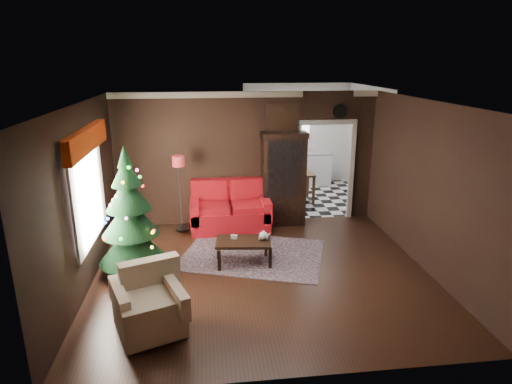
{
  "coord_description": "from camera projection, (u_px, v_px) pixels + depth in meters",
  "views": [
    {
      "loc": [
        -0.89,
        -6.47,
        3.43
      ],
      "look_at": [
        0.0,
        0.9,
        1.15
      ],
      "focal_mm": 30.5,
      "sensor_mm": 36.0,
      "label": 1
    }
  ],
  "objects": [
    {
      "name": "armchair",
      "position": [
        148.0,
        300.0,
        5.57
      ],
      "size": [
        1.09,
        1.09,
        0.86
      ],
      "primitive_type": null,
      "rotation": [
        0.0,
        0.0,
        0.37
      ],
      "color": "beige",
      "rests_on": "ground"
    },
    {
      "name": "doorway",
      "position": [
        324.0,
        172.0,
        9.51
      ],
      "size": [
        1.1,
        0.1,
        2.1
      ],
      "primitive_type": null,
      "color": "silver",
      "rests_on": "ground"
    },
    {
      "name": "wall_clock",
      "position": [
        339.0,
        111.0,
        9.1
      ],
      "size": [
        0.32,
        0.32,
        0.06
      ],
      "primitive_type": "cylinder",
      "color": "white",
      "rests_on": "wall_back"
    },
    {
      "name": "wall_front",
      "position": [
        295.0,
        265.0,
        4.46
      ],
      "size": [
        5.5,
        0.0,
        5.5
      ],
      "primitive_type": "plane",
      "rotation": [
        -1.57,
        0.0,
        0.0
      ],
      "color": "black",
      "rests_on": "ground"
    },
    {
      "name": "wall_back",
      "position": [
        247.0,
        159.0,
        9.21
      ],
      "size": [
        5.5,
        0.0,
        5.5
      ],
      "primitive_type": "plane",
      "rotation": [
        1.57,
        0.0,
        0.0
      ],
      "color": "black",
      "rests_on": "ground"
    },
    {
      "name": "curio_cabinet",
      "position": [
        283.0,
        181.0,
        9.21
      ],
      "size": [
        0.9,
        0.45,
        1.9
      ],
      "primitive_type": null,
      "color": "black",
      "rests_on": "ground"
    },
    {
      "name": "kitchen_counter",
      "position": [
        298.0,
        169.0,
        12.25
      ],
      "size": [
        1.8,
        0.6,
        0.9
      ],
      "primitive_type": "cube",
      "color": "white",
      "rests_on": "ground"
    },
    {
      "name": "ceiling",
      "position": [
        263.0,
        103.0,
        6.43
      ],
      "size": [
        5.5,
        5.5,
        0.0
      ],
      "primitive_type": "plane",
      "rotation": [
        3.14,
        0.0,
        0.0
      ],
      "color": "white",
      "rests_on": "ground"
    },
    {
      "name": "floor",
      "position": [
        262.0,
        273.0,
        7.25
      ],
      "size": [
        5.5,
        5.5,
        0.0
      ],
      "primitive_type": "plane",
      "color": "black",
      "rests_on": "ground"
    },
    {
      "name": "rug",
      "position": [
        253.0,
        254.0,
        7.94
      ],
      "size": [
        2.91,
        2.49,
        0.01
      ],
      "primitive_type": "cube",
      "rotation": [
        0.0,
        0.0,
        -0.32
      ],
      "color": "#3F2E39",
      "rests_on": "ground"
    },
    {
      "name": "loveseat",
      "position": [
        230.0,
        206.0,
        9.0
      ],
      "size": [
        1.7,
        0.9,
        1.0
      ],
      "primitive_type": null,
      "color": "maroon",
      "rests_on": "ground"
    },
    {
      "name": "coffee_table",
      "position": [
        243.0,
        252.0,
        7.54
      ],
      "size": [
        0.99,
        0.66,
        0.42
      ],
      "primitive_type": null,
      "rotation": [
        0.0,
        0.0,
        -0.11
      ],
      "color": "black",
      "rests_on": "rug"
    },
    {
      "name": "book",
      "position": [
        259.0,
        231.0,
        7.59
      ],
      "size": [
        0.16,
        0.05,
        0.22
      ],
      "primitive_type": "imported",
      "rotation": [
        0.0,
        0.0,
        -0.19
      ],
      "color": "tan",
      "rests_on": "coffee_table"
    },
    {
      "name": "kitchen_window",
      "position": [
        297.0,
        124.0,
        12.12
      ],
      "size": [
        0.7,
        0.06,
        0.7
      ],
      "primitive_type": "cube",
      "color": "white",
      "rests_on": "ground"
    },
    {
      "name": "christmas_tree",
      "position": [
        130.0,
        214.0,
        6.96
      ],
      "size": [
        1.28,
        1.28,
        2.09
      ],
      "primitive_type": null,
      "rotation": [
        0.0,
        0.0,
        -0.19
      ],
      "color": "black",
      "rests_on": "ground"
    },
    {
      "name": "valance",
      "position": [
        87.0,
        140.0,
        6.47
      ],
      "size": [
        0.12,
        2.1,
        0.35
      ],
      "primitive_type": "cube",
      "color": "maroon",
      "rests_on": "wall_left"
    },
    {
      "name": "wall_right",
      "position": [
        428.0,
        188.0,
        7.15
      ],
      "size": [
        0.0,
        5.5,
        5.5
      ],
      "primitive_type": "plane",
      "rotation": [
        1.57,
        0.0,
        -1.57
      ],
      "color": "black",
      "rests_on": "ground"
    },
    {
      "name": "teapot",
      "position": [
        263.0,
        235.0,
        7.5
      ],
      "size": [
        0.21,
        0.21,
        0.16
      ],
      "primitive_type": null,
      "rotation": [
        0.0,
        0.0,
        0.29
      ],
      "color": "silver",
      "rests_on": "coffee_table"
    },
    {
      "name": "cup_b",
      "position": [
        233.0,
        237.0,
        7.56
      ],
      "size": [
        0.09,
        0.09,
        0.07
      ],
      "primitive_type": "cylinder",
      "rotation": [
        0.0,
        0.0,
        -0.28
      ],
      "color": "white",
      "rests_on": "coffee_table"
    },
    {
      "name": "wall_left",
      "position": [
        82.0,
        200.0,
        6.52
      ],
      "size": [
        0.0,
        5.5,
        5.5
      ],
      "primitive_type": "plane",
      "rotation": [
        1.57,
        0.0,
        1.57
      ],
      "color": "black",
      "rests_on": "ground"
    },
    {
      "name": "painting",
      "position": [
        283.0,
        118.0,
        9.0
      ],
      "size": [
        0.62,
        0.05,
        0.52
      ],
      "primitive_type": "cube",
      "color": "#A3784C",
      "rests_on": "wall_back"
    },
    {
      "name": "kitchen_table",
      "position": [
        298.0,
        187.0,
        10.81
      ],
      "size": [
        0.7,
        0.7,
        0.75
      ],
      "primitive_type": null,
      "color": "brown",
      "rests_on": "ground"
    },
    {
      "name": "kitchen_floor",
      "position": [
        307.0,
        197.0,
        11.24
      ],
      "size": [
        3.0,
        3.0,
        0.0
      ],
      "primitive_type": "plane",
      "color": "white",
      "rests_on": "ground"
    },
    {
      "name": "floor_lamp",
      "position": [
        180.0,
        194.0,
        8.75
      ],
      "size": [
        0.28,
        0.28,
        1.55
      ],
      "primitive_type": null,
      "rotation": [
        0.0,
        0.0,
        0.08
      ],
      "color": "black",
      "rests_on": "ground"
    },
    {
      "name": "cup_a",
      "position": [
        235.0,
        237.0,
        7.56
      ],
      "size": [
        0.09,
        0.09,
        0.06
      ],
      "primitive_type": "cylinder",
      "rotation": [
        0.0,
        0.0,
        -0.26
      ],
      "color": "white",
      "rests_on": "coffee_table"
    },
    {
      "name": "left_window",
      "position": [
        87.0,
        193.0,
        6.7
      ],
      "size": [
        0.05,
        1.6,
        1.4
      ],
      "primitive_type": "cube",
      "color": "white",
      "rests_on": "wall_left"
    }
  ]
}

